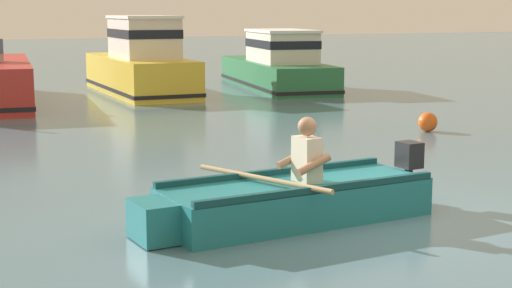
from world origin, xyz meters
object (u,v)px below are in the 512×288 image
at_px(rowboat_with_person, 290,200).
at_px(moored_boat_yellow, 141,65).
at_px(moored_boat_green, 278,66).
at_px(mooring_buoy, 428,122).

bearing_deg(rowboat_with_person, moored_boat_yellow, 78.23).
relative_size(rowboat_with_person, moored_boat_green, 0.54).
bearing_deg(rowboat_with_person, moored_boat_green, 62.46).
bearing_deg(mooring_buoy, moored_boat_yellow, 106.29).
relative_size(moored_boat_green, mooring_buoy, 17.81).
height_order(moored_boat_yellow, moored_boat_green, moored_boat_yellow).
bearing_deg(rowboat_with_person, mooring_buoy, 39.47).
relative_size(rowboat_with_person, mooring_buoy, 9.67).
distance_m(rowboat_with_person, moored_boat_green, 15.75).
bearing_deg(moored_boat_green, moored_boat_yellow, 177.15).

